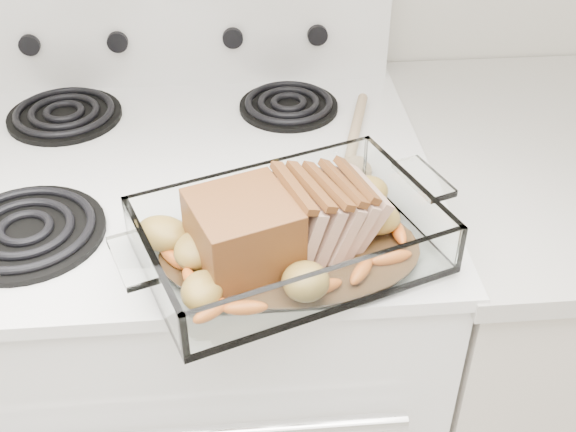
{
  "coord_description": "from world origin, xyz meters",
  "views": [
    {
      "loc": [
        0.09,
        0.71,
        1.54
      ],
      "look_at": [
        0.16,
        1.43,
        0.99
      ],
      "focal_mm": 45.0,
      "sensor_mm": 36.0,
      "label": 1
    }
  ],
  "objects": [
    {
      "name": "baking_dish",
      "position": [
        0.16,
        1.41,
        0.96
      ],
      "size": [
        0.36,
        0.24,
        0.07
      ],
      "rotation": [
        0.0,
        0.0,
        0.35
      ],
      "color": "white",
      "rests_on": "electric_range"
    },
    {
      "name": "roast_vegetables",
      "position": [
        0.15,
        1.45,
        0.97
      ],
      "size": [
        0.34,
        0.19,
        0.04
      ],
      "rotation": [
        0.0,
        0.0,
        -0.25
      ],
      "color": "#D65921",
      "rests_on": "baking_dish"
    },
    {
      "name": "counter_right",
      "position": [
        0.67,
        1.66,
        0.47
      ],
      "size": [
        0.58,
        0.68,
        0.93
      ],
      "color": "beige",
      "rests_on": "ground"
    },
    {
      "name": "wooden_spoon",
      "position": [
        0.28,
        1.66,
        0.95
      ],
      "size": [
        0.09,
        0.26,
        0.02
      ],
      "rotation": [
        0.0,
        0.0,
        -0.28
      ],
      "color": "tan",
      "rests_on": "electric_range"
    },
    {
      "name": "electric_range",
      "position": [
        0.0,
        1.66,
        0.48
      ],
      "size": [
        0.78,
        0.7,
        1.12
      ],
      "color": "white",
      "rests_on": "ground"
    },
    {
      "name": "pork_roast",
      "position": [
        0.13,
        1.41,
        1.0
      ],
      "size": [
        0.24,
        0.12,
        0.09
      ],
      "rotation": [
        0.0,
        0.0,
        -0.14
      ],
      "color": "#5D2D0E",
      "rests_on": "baking_dish"
    }
  ]
}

